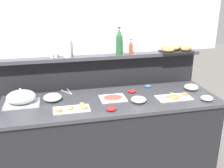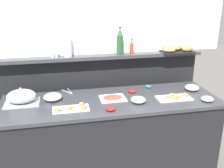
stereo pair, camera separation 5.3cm
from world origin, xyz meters
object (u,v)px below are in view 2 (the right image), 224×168
(glass_bowl_small, at_px, (53,97))
(bread_basket, at_px, (177,49))
(sandwich_platter_side, at_px, (72,108))
(pepper_shaker, at_px, (56,53))
(wine_bottle_green, at_px, (120,42))
(sandwich_platter_front, at_px, (175,98))
(serving_cloche, at_px, (21,97))
(glass_bowl_large, at_px, (138,100))
(serving_tongs, at_px, (69,92))
(salt_shaker, at_px, (52,54))
(water_carafe, at_px, (68,46))
(glass_bowl_extra, at_px, (207,99))
(condiment_bowl_dark, at_px, (132,91))
(condiment_bowl_teal, at_px, (148,86))
(cold_cuts_platter, at_px, (113,98))
(condiment_bowl_cream, at_px, (110,109))
(hot_sauce_bottle, at_px, (132,48))
(glass_bowl_medium, at_px, (192,88))

(glass_bowl_small, xyz_separation_m, bread_basket, (1.51, 0.34, 0.37))
(sandwich_platter_side, relative_size, pepper_shaker, 3.97)
(wine_bottle_green, relative_size, pepper_shaker, 3.63)
(sandwich_platter_front, height_order, bread_basket, bread_basket)
(serving_cloche, height_order, glass_bowl_large, serving_cloche)
(glass_bowl_small, xyz_separation_m, serving_tongs, (0.17, 0.20, -0.03))
(wine_bottle_green, distance_m, bread_basket, 0.73)
(serving_cloche, bearing_deg, pepper_shaker, 46.25)
(sandwich_platter_front, bearing_deg, salt_shaker, 154.95)
(water_carafe, bearing_deg, serving_tongs, -98.47)
(glass_bowl_extra, distance_m, condiment_bowl_dark, 0.79)
(serving_cloche, height_order, condiment_bowl_teal, serving_cloche)
(serving_cloche, bearing_deg, water_carafe, 37.82)
(glass_bowl_large, relative_size, condiment_bowl_dark, 1.74)
(cold_cuts_platter, height_order, glass_bowl_small, glass_bowl_small)
(condiment_bowl_cream, bearing_deg, cold_cuts_platter, 73.74)
(pepper_shaker, bearing_deg, salt_shaker, 180.00)
(serving_cloche, distance_m, condiment_bowl_cream, 0.90)
(condiment_bowl_cream, bearing_deg, serving_tongs, 122.79)
(cold_cuts_platter, xyz_separation_m, pepper_shaker, (-0.55, 0.45, 0.40))
(cold_cuts_platter, relative_size, bread_basket, 0.62)
(pepper_shaker, bearing_deg, glass_bowl_large, -37.59)
(wine_bottle_green, bearing_deg, serving_cloche, -160.95)
(cold_cuts_platter, relative_size, salt_shaker, 3.08)
(glass_bowl_large, height_order, salt_shaker, salt_shaker)
(glass_bowl_extra, bearing_deg, sandwich_platter_side, 176.57)
(serving_tongs, distance_m, pepper_shaker, 0.45)
(sandwich_platter_side, xyz_separation_m, hot_sauce_bottle, (0.76, 0.61, 0.43))
(cold_cuts_platter, distance_m, glass_bowl_small, 0.62)
(pepper_shaker, bearing_deg, bread_basket, -0.57)
(pepper_shaker, bearing_deg, cold_cuts_platter, -39.31)
(condiment_bowl_dark, xyz_separation_m, condiment_bowl_teal, (0.23, 0.12, -0.00))
(sandwich_platter_side, bearing_deg, salt_shaker, 103.62)
(sandwich_platter_front, relative_size, glass_bowl_small, 1.94)
(glass_bowl_extra, height_order, water_carafe, water_carafe)
(wine_bottle_green, bearing_deg, sandwich_platter_side, -134.89)
(condiment_bowl_teal, relative_size, serving_tongs, 0.44)
(glass_bowl_large, distance_m, water_carafe, 1.00)
(wine_bottle_green, height_order, salt_shaker, wine_bottle_green)
(hot_sauce_bottle, bearing_deg, glass_bowl_medium, -31.12)
(glass_bowl_extra, relative_size, condiment_bowl_teal, 1.55)
(cold_cuts_platter, bearing_deg, bread_basket, 25.75)
(glass_bowl_extra, bearing_deg, condiment_bowl_dark, 149.88)
(glass_bowl_small, bearing_deg, condiment_bowl_teal, 8.40)
(pepper_shaker, xyz_separation_m, water_carafe, (0.13, 0.00, 0.07))
(sandwich_platter_front, distance_m, hot_sauce_bottle, 0.78)
(sandwich_platter_front, xyz_separation_m, condiment_bowl_dark, (-0.39, 0.26, 0.01))
(bread_basket, bearing_deg, salt_shaker, 179.45)
(wine_bottle_green, bearing_deg, serving_tongs, -166.54)
(glass_bowl_large, relative_size, hot_sauce_bottle, 0.88)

